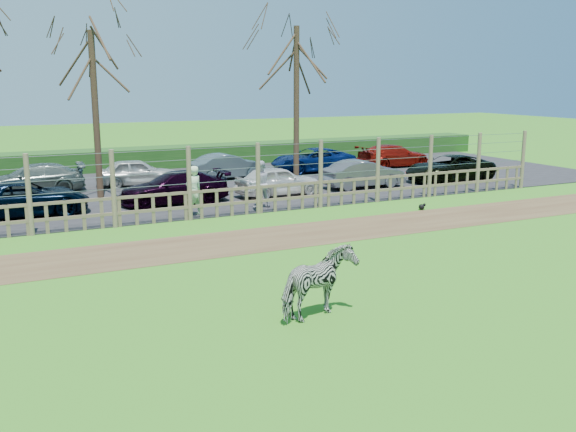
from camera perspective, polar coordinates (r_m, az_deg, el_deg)
name	(u,v)px	position (r m, az deg, el deg)	size (l,w,h in m)	color
ground	(296,288)	(14.70, 0.75, -6.38)	(120.00, 120.00, 0.00)	#51A428
dirt_strip	(227,243)	(18.67, -5.45, -2.42)	(34.00, 2.80, 0.01)	brown
asphalt	(145,190)	(28.07, -12.63, 2.24)	(44.00, 13.00, 0.04)	#232326
hedge	(112,160)	(34.78, -15.37, 4.83)	(46.00, 2.00, 1.10)	#1E4716
fence	(190,197)	(21.75, -8.73, 1.71)	(30.16, 0.16, 2.50)	brown
tree_mid	(93,74)	(26.32, -16.93, 12.00)	(4.80, 4.80, 6.83)	#3D2B1E
tree_right	(296,66)	(29.61, 0.76, 13.17)	(4.80, 4.80, 7.35)	#3D2B1E
zebra	(319,283)	(12.72, 2.73, -6.00)	(0.77, 1.68, 1.42)	gray
visitor_a	(194,191)	(22.30, -8.38, 2.23)	(0.63, 0.41, 1.72)	#BFEBAF
visitor_b	(259,184)	(23.52, -2.57, 2.85)	(0.84, 0.65, 1.72)	#BBB7C7
crow	(422,207)	(23.84, 11.81, 0.81)	(0.29, 0.21, 0.23)	black
car_2	(24,198)	(23.88, -22.39, 1.45)	(1.99, 4.32, 1.20)	black
car_3	(174,187)	(24.74, -10.10, 2.52)	(1.68, 4.13, 1.20)	black
car_4	(277,181)	(25.96, -0.94, 3.14)	(1.42, 3.52, 1.20)	white
car_5	(363,174)	(28.11, 6.72, 3.74)	(1.27, 3.64, 1.20)	#57575D
car_6	(450,168)	(30.64, 14.17, 4.14)	(1.99, 4.32, 1.20)	black
car_9	(33,179)	(28.52, -21.75, 3.09)	(1.68, 4.13, 1.20)	#58655D
car_10	(137,172)	(29.17, -13.29, 3.81)	(1.42, 3.52, 1.20)	beige
car_11	(227,166)	(30.47, -5.43, 4.41)	(1.27, 3.64, 1.20)	#4E5F63
car_12	(313,160)	(32.84, 2.19, 5.00)	(1.99, 4.32, 1.20)	#06174E
car_13	(393,156)	(35.15, 9.36, 5.31)	(1.68, 4.13, 1.20)	maroon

